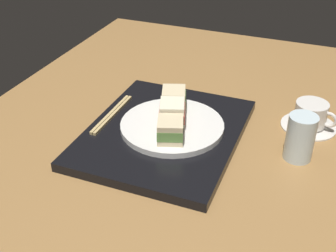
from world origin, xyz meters
The scene contains 9 objects.
ground_plane centered at (0.00, 0.00, -1.50)cm, with size 140.00×100.00×3.00cm, color olive.
serving_tray centered at (1.04, -1.55, 1.07)cm, with size 41.23×33.44×2.15cm, color black.
sandwich_plate centered at (0.02, 0.00, 2.82)cm, with size 23.74×23.74×1.34cm, color silver.
sandwich_near centered at (-6.14, -1.99, 6.13)cm, with size 7.71×7.46×5.28cm.
sandwich_middle centered at (0.02, 0.00, 6.20)cm, with size 8.08×7.66×5.42cm.
sandwich_far centered at (6.18, 1.99, 5.87)cm, with size 7.65×7.22×4.76cm.
chopsticks_pair centered at (-0.18, -15.53, 2.50)cm, with size 18.67×1.56×0.70cm.
coffee_cup centered at (-15.85, 29.09, 2.84)cm, with size 13.08×13.08×6.45cm.
drinking_glass centered at (-2.20, 28.10, 5.16)cm, with size 6.08×6.08×10.32cm, color silver.
Camera 1 is at (79.89, 30.73, 56.89)cm, focal length 47.27 mm.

